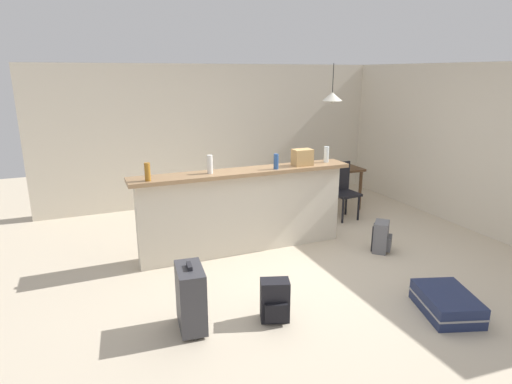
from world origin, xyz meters
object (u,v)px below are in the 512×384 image
bottle_amber (147,172)px  backpack_black (275,301)px  bottle_clear (326,154)px  dining_chair_near_partition (342,188)px  bottle_blue (276,161)px  grocery_bag (302,157)px  backpack_grey (382,237)px  bottle_white (210,164)px  suitcase_upright_charcoal (191,297)px  pendant_lamp (332,97)px  dining_table (327,172)px  suitcase_flat_navy (446,303)px

bottle_amber → backpack_black: (0.91, -1.58, -1.04)m
bottle_clear → dining_chair_near_partition: bottle_clear is taller
bottle_blue → grocery_bag: (0.43, 0.07, 0.01)m
grocery_bag → backpack_grey: (0.87, -0.70, -1.04)m
bottle_clear → backpack_black: 2.56m
bottle_white → backpack_grey: size_ratio=0.55×
grocery_bag → backpack_black: (-1.17, -1.66, -1.04)m
dining_chair_near_partition → suitcase_upright_charcoal: 3.83m
bottle_clear → pendant_lamp: size_ratio=0.34×
dining_table → suitcase_upright_charcoal: bearing=-138.7°
bottle_white → suitcase_flat_navy: size_ratio=0.26×
bottle_white → suitcase_upright_charcoal: (-0.66, -1.51, -0.92)m
suitcase_upright_charcoal → backpack_black: (0.79, -0.16, -0.13)m
suitcase_flat_navy → backpack_grey: backpack_grey is taller
bottle_blue → backpack_black: bottle_blue is taller
bottle_amber → pendant_lamp: (3.31, 1.34, 0.72)m
backpack_grey → bottle_clear: bearing=121.3°
bottle_amber → suitcase_upright_charcoal: (0.12, -1.42, -0.91)m
backpack_black → bottle_clear: bearing=47.3°
suitcase_flat_navy → backpack_black: backpack_black is taller
bottle_amber → bottle_blue: bottle_amber is taller
bottle_clear → bottle_amber: bearing=-177.0°
backpack_grey → backpack_black: (-2.04, -0.96, 0.00)m
grocery_bag → backpack_grey: size_ratio=0.62×
bottle_amber → suitcase_flat_navy: bottle_amber is taller
pendant_lamp → bottle_amber: bearing=-158.0°
dining_table → backpack_black: (-2.38, -2.95, -0.44)m
suitcase_upright_charcoal → dining_chair_near_partition: bearing=35.2°
suitcase_upright_charcoal → backpack_black: size_ratio=1.60×
bottle_amber → dining_table: size_ratio=0.19×
grocery_bag → backpack_black: bearing=-125.2°
bottle_amber → pendant_lamp: pendant_lamp is taller
backpack_grey → suitcase_upright_charcoal: bearing=-164.3°
bottle_amber → dining_chair_near_partition: size_ratio=0.23×
backpack_grey → backpack_black: size_ratio=1.00×
suitcase_upright_charcoal → bottle_amber: bearing=94.7°
backpack_black → suitcase_upright_charcoal: bearing=168.3°
grocery_bag → dining_table: (1.21, 1.29, -0.60)m
dining_chair_near_partition → backpack_grey: size_ratio=2.21×
bottle_amber → suitcase_flat_navy: bearing=-39.8°
grocery_bag → pendant_lamp: bearing=45.7°
bottle_clear → suitcase_upright_charcoal: bearing=-146.9°
bottle_white → bottle_clear: bearing=1.4°
suitcase_flat_navy → backpack_black: 1.75m
bottle_white → backpack_grey: bottle_white is taller
bottle_white → suitcase_upright_charcoal: bottle_white is taller
bottle_clear → bottle_blue: bearing=-171.0°
suitcase_flat_navy → grocery_bag: bearing=102.4°
backpack_grey → grocery_bag: bearing=141.5°
backpack_grey → pendant_lamp: bearing=79.5°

